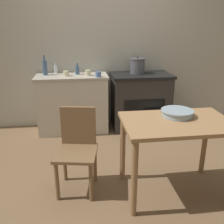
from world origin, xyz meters
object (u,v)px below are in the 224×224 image
Objects in this scene: stove at (140,101)px; cup_center_left at (66,73)px; mixing_bowl_large at (177,113)px; cup_center at (98,74)px; bottle_far_left at (56,69)px; bottle_left at (77,70)px; flour_sack at (156,125)px; work_table at (176,133)px; bottle_mid_left at (45,67)px; chair at (77,147)px; cup_center_right at (88,73)px; stock_pot at (137,66)px.

cup_center_left reaches higher than stove.
cup_center is (-0.66, 1.42, 0.12)m from mixing_bowl_large.
bottle_left is at bearing -23.24° from bottle_far_left.
flour_sack is at bearing 80.87° from mixing_bowl_large.
bottle_left reaches higher than work_table.
cup_center_left is (0.17, -0.26, -0.02)m from bottle_far_left.
bottle_mid_left is at bearing -137.66° from bottle_far_left.
work_table is 2.03m from cup_center_left.
bottle_left is (-0.92, 1.80, 0.31)m from work_table.
bottle_mid_left is at bearing 161.87° from flour_sack.
cup_center_left is 0.97× the size of cup_center.
bottle_far_left is 0.54× the size of bottle_mid_left.
bottle_left reaches higher than chair.
flour_sack is at bearing 52.51° from chair.
chair is 1.55m from cup_center_right.
cup_center_right is (0.33, -0.01, 0.00)m from cup_center_left.
cup_center_left is 0.49m from cup_center.
flour_sack is at bearing -21.96° from cup_center_right.
work_table is at bearing -52.26° from bottle_mid_left.
bottle_left is at bearing -1.10° from bottle_mid_left.
stove is 1.65m from mixing_bowl_large.
work_table is 0.21m from mixing_bowl_large.
bottle_left is 0.21m from cup_center_left.
work_table is 3.45× the size of bottle_mid_left.
bottle_left is 2.02× the size of cup_center.
bottle_far_left is 0.31m from cup_center_left.
stove is 1.27m from cup_center_left.
flour_sack is at bearing 79.98° from work_table.
flour_sack is 4.77× the size of cup_center_right.
work_table is 1.83m from stock_pot.
flour_sack is 1.15m from cup_center.
cup_center_right reaches higher than cup_center_left.
stove is at bearing 2.17° from cup_center_left.
bottle_mid_left is 3.50× the size of cup_center_right.
bottle_left reaches higher than bottle_far_left.
mixing_bowl_large is 1.57m from cup_center.
work_table is at bearing -2.49° from chair.
cup_center_right is (0.64, -0.14, -0.07)m from bottle_mid_left.
cup_center_right is at bearing 114.35° from work_table.
cup_center_right reaches higher than flour_sack.
bottle_left is 0.49m from bottle_mid_left.
stove is at bearing -9.13° from bottle_far_left.
chair is 3.21× the size of stock_pot.
cup_center is (0.64, -0.40, -0.02)m from bottle_far_left.
bottle_far_left is at bearing 147.73° from cup_center.
cup_center_left is at bearing 162.95° from cup_center.
mixing_bowl_large is at bearing -54.66° from bottle_far_left.
cup_center is (0.79, -0.27, -0.08)m from bottle_mid_left.
work_table is at bearing -65.65° from cup_center_right.
bottle_mid_left is (-1.48, 0.08, 0.57)m from stove.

